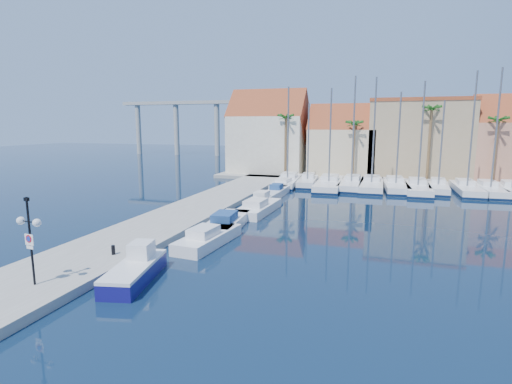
# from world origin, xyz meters

# --- Properties ---
(ground) EXTENTS (260.00, 260.00, 0.00)m
(ground) POSITION_xyz_m (0.00, 0.00, 0.00)
(ground) COLOR black
(ground) RESTS_ON ground
(quay_west) EXTENTS (6.00, 77.00, 0.50)m
(quay_west) POSITION_xyz_m (-9.00, 13.50, 0.25)
(quay_west) COLOR gray
(quay_west) RESTS_ON ground
(shore_north) EXTENTS (54.00, 16.00, 0.50)m
(shore_north) POSITION_xyz_m (10.00, 48.00, 0.25)
(shore_north) COLOR gray
(shore_north) RESTS_ON ground
(lamp_post) EXTENTS (1.49, 0.50, 4.40)m
(lamp_post) POSITION_xyz_m (-8.25, -2.49, 3.39)
(lamp_post) COLOR black
(lamp_post) RESTS_ON quay_west
(bollard) EXTENTS (0.23, 0.23, 0.57)m
(bollard) POSITION_xyz_m (-7.46, 2.60, 0.79)
(bollard) COLOR black
(bollard) RESTS_ON quay_west
(fishing_boat) EXTENTS (2.80, 5.55, 1.85)m
(fishing_boat) POSITION_xyz_m (-4.54, 0.58, 0.62)
(fishing_boat) COLOR navy
(fishing_boat) RESTS_ON ground
(motorboat_west_0) EXTENTS (2.66, 6.69, 1.40)m
(motorboat_west_0) POSITION_xyz_m (-3.47, 7.60, 0.51)
(motorboat_west_0) COLOR white
(motorboat_west_0) RESTS_ON ground
(motorboat_west_1) EXTENTS (2.85, 7.24, 1.40)m
(motorboat_west_1) POSITION_xyz_m (-3.88, 12.28, 0.51)
(motorboat_west_1) COLOR white
(motorboat_west_1) RESTS_ON ground
(motorboat_west_2) EXTENTS (2.71, 7.56, 1.40)m
(motorboat_west_2) POSITION_xyz_m (-3.11, 18.39, 0.51)
(motorboat_west_2) COLOR white
(motorboat_west_2) RESTS_ON ground
(motorboat_west_3) EXTENTS (1.95, 5.54, 1.40)m
(motorboat_west_3) POSITION_xyz_m (-3.88, 22.78, 0.51)
(motorboat_west_3) COLOR white
(motorboat_west_3) RESTS_ON ground
(motorboat_west_4) EXTENTS (1.77, 5.44, 1.40)m
(motorboat_west_4) POSITION_xyz_m (-3.72, 28.28, 0.51)
(motorboat_west_4) COLOR white
(motorboat_west_4) RESTS_ON ground
(motorboat_west_5) EXTENTS (2.72, 6.95, 1.40)m
(motorboat_west_5) POSITION_xyz_m (-3.98, 33.25, 0.51)
(motorboat_west_5) COLOR white
(motorboat_west_5) RESTS_ON ground
(sailboat_0) EXTENTS (3.52, 10.92, 13.18)m
(sailboat_0) POSITION_xyz_m (-4.26, 36.36, 0.58)
(sailboat_0) COLOR white
(sailboat_0) RESTS_ON ground
(sailboat_1) EXTENTS (2.93, 8.78, 11.01)m
(sailboat_1) POSITION_xyz_m (-1.60, 36.77, 0.59)
(sailboat_1) COLOR white
(sailboat_1) RESTS_ON ground
(sailboat_2) EXTENTS (3.46, 11.90, 12.78)m
(sailboat_2) POSITION_xyz_m (1.48, 35.45, 0.57)
(sailboat_2) COLOR white
(sailboat_2) RESTS_ON ground
(sailboat_3) EXTENTS (3.10, 10.39, 14.26)m
(sailboat_3) POSITION_xyz_m (4.33, 36.28, 0.60)
(sailboat_3) COLOR white
(sailboat_3) RESTS_ON ground
(sailboat_4) EXTENTS (2.92, 10.98, 14.05)m
(sailboat_4) POSITION_xyz_m (6.83, 36.27, 0.59)
(sailboat_4) COLOR white
(sailboat_4) RESTS_ON ground
(sailboat_5) EXTENTS (3.44, 10.67, 12.21)m
(sailboat_5) POSITION_xyz_m (9.75, 36.39, 0.57)
(sailboat_5) COLOR white
(sailboat_5) RESTS_ON ground
(sailboat_6) EXTENTS (2.97, 10.79, 13.31)m
(sailboat_6) POSITION_xyz_m (12.33, 35.44, 0.58)
(sailboat_6) COLOR white
(sailboat_6) RESTS_ON ground
(sailboat_7) EXTENTS (3.04, 9.03, 11.12)m
(sailboat_7) POSITION_xyz_m (14.79, 36.55, 0.58)
(sailboat_7) COLOR white
(sailboat_7) RESTS_ON ground
(sailboat_8) EXTENTS (2.63, 9.75, 14.40)m
(sailboat_8) POSITION_xyz_m (17.89, 36.29, 0.62)
(sailboat_8) COLOR white
(sailboat_8) RESTS_ON ground
(sailboat_9) EXTENTS (2.77, 9.25, 14.65)m
(sailboat_9) POSITION_xyz_m (20.36, 36.16, 0.63)
(sailboat_9) COLOR white
(sailboat_9) RESTS_ON ground
(sailboat_10) EXTENTS (2.92, 8.83, 12.63)m
(sailboat_10) POSITION_xyz_m (22.77, 36.64, 0.61)
(sailboat_10) COLOR white
(sailboat_10) RESTS_ON ground
(building_0) EXTENTS (12.30, 9.00, 13.50)m
(building_0) POSITION_xyz_m (-10.00, 47.00, 6.52)
(building_0) COLOR beige
(building_0) RESTS_ON shore_north
(building_1) EXTENTS (10.30, 8.00, 11.00)m
(building_1) POSITION_xyz_m (2.00, 47.00, 5.30)
(building_1) COLOR beige
(building_1) RESTS_ON shore_north
(building_2) EXTENTS (14.20, 10.20, 11.50)m
(building_2) POSITION_xyz_m (13.00, 48.00, 6.26)
(building_2) COLOR tan
(building_2) RESTS_ON shore_north
(building_3) EXTENTS (10.30, 8.00, 12.00)m
(building_3) POSITION_xyz_m (25.00, 47.00, 5.86)
(building_3) COLOR tan
(building_3) RESTS_ON shore_north
(palm_0) EXTENTS (2.60, 2.60, 10.15)m
(palm_0) POSITION_xyz_m (-6.00, 42.00, 9.08)
(palm_0) COLOR brown
(palm_0) RESTS_ON shore_north
(palm_1) EXTENTS (2.60, 2.60, 9.15)m
(palm_1) POSITION_xyz_m (4.00, 42.00, 8.14)
(palm_1) COLOR brown
(palm_1) RESTS_ON shore_north
(palm_2) EXTENTS (2.60, 2.60, 11.15)m
(palm_2) POSITION_xyz_m (14.00, 42.00, 10.02)
(palm_2) COLOR brown
(palm_2) RESTS_ON shore_north
(palm_3) EXTENTS (2.60, 2.60, 9.65)m
(palm_3) POSITION_xyz_m (22.00, 42.00, 8.61)
(palm_3) COLOR brown
(palm_3) RESTS_ON shore_north
(viaduct) EXTENTS (48.00, 2.20, 14.45)m
(viaduct) POSITION_xyz_m (-39.07, 82.00, 10.25)
(viaduct) COLOR #9E9E99
(viaduct) RESTS_ON ground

